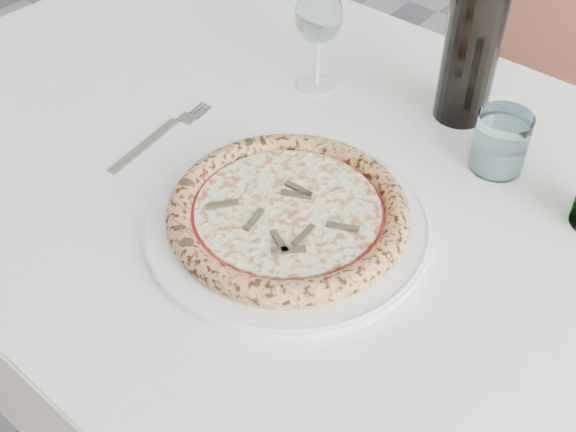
# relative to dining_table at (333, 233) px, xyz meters

# --- Properties ---
(dining_table) EXTENTS (1.53, 0.93, 0.76)m
(dining_table) POSITION_rel_dining_table_xyz_m (0.00, 0.00, 0.00)
(dining_table) COLOR brown
(dining_table) RESTS_ON floor
(chair_far) EXTENTS (0.51, 0.51, 0.93)m
(chair_far) POSITION_rel_dining_table_xyz_m (-0.03, 0.74, -0.14)
(chair_far) COLOR brown
(chair_far) RESTS_ON floor
(plate) EXTENTS (0.36, 0.36, 0.02)m
(plate) POSITION_rel_dining_table_xyz_m (-0.00, -0.10, 0.09)
(plate) COLOR white
(plate) RESTS_ON dining_table
(pizza) EXTENTS (0.30, 0.30, 0.03)m
(pizza) POSITION_rel_dining_table_xyz_m (-0.00, -0.10, 0.11)
(pizza) COLOR tan
(pizza) RESTS_ON plate
(fork) EXTENTS (0.03, 0.20, 0.00)m
(fork) POSITION_rel_dining_table_xyz_m (-0.26, -0.07, 0.09)
(fork) COLOR gray
(fork) RESTS_ON dining_table
(wine_glass) EXTENTS (0.07, 0.07, 0.16)m
(wine_glass) POSITION_rel_dining_table_xyz_m (-0.17, 0.18, 0.20)
(wine_glass) COLOR silver
(wine_glass) RESTS_ON dining_table
(tumbler) EXTENTS (0.07, 0.07, 0.08)m
(tumbler) POSITION_rel_dining_table_xyz_m (0.14, 0.18, 0.12)
(tumbler) COLOR silver
(tumbler) RESTS_ON dining_table
(wine_bottle) EXTENTS (0.08, 0.08, 0.32)m
(wine_bottle) POSITION_rel_dining_table_xyz_m (0.04, 0.25, 0.22)
(wine_bottle) COLOR black
(wine_bottle) RESTS_ON dining_table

